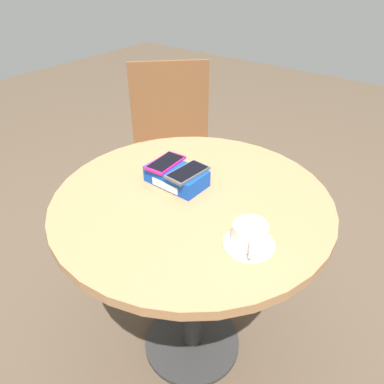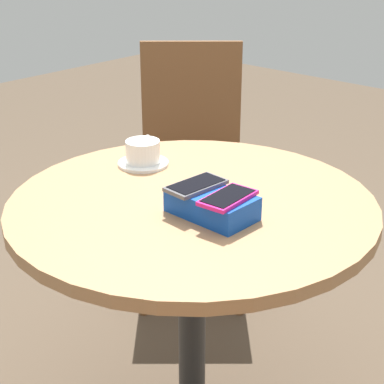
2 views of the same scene
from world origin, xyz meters
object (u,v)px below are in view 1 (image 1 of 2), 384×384
phone_box (176,176)px  saucer (249,244)px  round_table (192,231)px  chair_far_side (173,148)px  coffee_cup (250,235)px  phone_gray (188,172)px  phone_magenta (166,163)px

phone_box → saucer: phone_box is taller
saucer → phone_box: bearing=160.8°
round_table → phone_box: size_ratio=4.48×
saucer → chair_far_side: chair_far_side is taller
phone_box → coffee_cup: coffee_cup is taller
phone_gray → coffee_cup: size_ratio=1.25×
phone_box → chair_far_side: bearing=131.3°
saucer → coffee_cup: coffee_cup is taller
phone_box → phone_gray: size_ratio=1.34×
chair_far_side → phone_box: bearing=-48.7°
coffee_cup → chair_far_side: 1.17m
round_table → coffee_cup: size_ratio=7.53×
round_table → phone_magenta: size_ratio=6.25×
phone_box → coffee_cup: bearing=-19.4°
phone_magenta → phone_gray: size_ratio=0.96×
round_table → saucer: (0.25, -0.08, 0.14)m
chair_far_side → saucer: bearing=-39.6°
phone_magenta → round_table: bearing=-15.5°
phone_gray → saucer: size_ratio=1.07×
coffee_cup → round_table: bearing=161.0°
phone_gray → chair_far_side: (-0.57, 0.60, -0.34)m
saucer → round_table: bearing=161.4°
coffee_cup → phone_magenta: bearing=162.2°
phone_magenta → coffee_cup: (0.39, -0.12, -0.02)m
phone_magenta → saucer: size_ratio=1.02×
phone_gray → coffee_cup: bearing=-22.2°
phone_magenta → chair_far_side: 0.83m
phone_magenta → chair_far_side: (-0.48, 0.59, -0.34)m
phone_magenta → saucer: 0.41m
phone_magenta → coffee_cup: size_ratio=1.20×
coffee_cup → saucer: bearing=121.8°
phone_gray → saucer: phone_gray is taller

